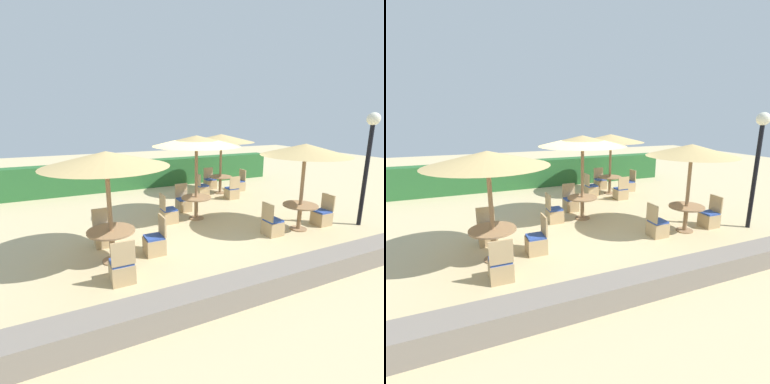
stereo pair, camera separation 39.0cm
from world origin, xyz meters
TOP-DOWN VIEW (x-y plane):
  - ground_plane at (0.00, 0.00)m, footprint 40.00×40.00m
  - hedge_row at (0.00, 5.63)m, footprint 13.00×0.70m
  - stone_border at (0.00, -3.72)m, footprint 10.00×0.56m
  - lamp_post at (4.38, -2.02)m, footprint 0.36×0.36m
  - parasol_front_right at (2.44, -1.52)m, footprint 2.45×2.45m
  - round_table_front_right at (2.44, -1.52)m, footprint 0.98×0.98m
  - patio_chair_front_right_east at (3.37, -1.52)m, footprint 0.46×0.46m
  - patio_chair_front_right_west at (1.46, -1.53)m, footprint 0.46×0.46m
  - parasol_back_right at (2.54, 3.17)m, footprint 2.73×2.73m
  - round_table_back_right at (2.54, 3.17)m, footprint 0.98×0.98m
  - patio_chair_back_right_east at (3.52, 3.21)m, footprint 0.46×0.46m
  - patio_chair_back_right_south at (2.51, 2.18)m, footprint 0.46×0.46m
  - patio_chair_back_right_west at (1.64, 3.12)m, footprint 0.46×0.46m
  - patio_chair_back_right_north at (2.56, 4.09)m, footprint 0.46×0.46m
  - parasol_center at (0.15, 0.61)m, footprint 2.71×2.71m
  - round_table_center at (0.15, 0.61)m, footprint 0.95×0.95m
  - patio_chair_center_north at (0.12, 1.55)m, footprint 0.46×0.46m
  - patio_chair_center_west at (-0.79, 0.63)m, footprint 0.46×0.46m
  - parasol_front_left at (-2.85, -1.24)m, footprint 2.68×2.68m
  - round_table_front_left at (-2.85, -1.24)m, footprint 1.06×1.06m
  - patio_chair_front_left_east at (-1.86, -1.27)m, footprint 0.46×0.46m
  - patio_chair_front_left_north at (-2.89, -0.24)m, footprint 0.46×0.46m
  - patio_chair_front_left_south at (-2.85, -2.20)m, footprint 0.46×0.46m

SIDE VIEW (x-z plane):
  - ground_plane at x=0.00m, z-range 0.00..0.00m
  - stone_border at x=0.00m, z-range 0.00..0.44m
  - patio_chair_front_right_east at x=3.37m, z-range -0.20..0.73m
  - patio_chair_front_right_west at x=1.46m, z-range -0.20..0.73m
  - patio_chair_back_right_east at x=3.52m, z-range -0.20..0.73m
  - patio_chair_back_right_south at x=2.51m, z-range -0.20..0.73m
  - patio_chair_back_right_west at x=1.64m, z-range -0.20..0.73m
  - patio_chair_back_right_north at x=2.56m, z-range -0.20..0.73m
  - patio_chair_center_north at x=0.12m, z-range -0.20..0.73m
  - patio_chair_center_west at x=-0.79m, z-range -0.20..0.73m
  - patio_chair_front_left_east at x=-1.86m, z-range -0.20..0.73m
  - patio_chair_front_left_north at x=-2.89m, z-range -0.20..0.73m
  - patio_chair_front_left_south at x=-2.85m, z-range -0.20..0.73m
  - round_table_center at x=0.15m, z-range 0.18..0.90m
  - round_table_back_right at x=2.54m, z-range 0.19..0.92m
  - round_table_front_right at x=2.44m, z-range 0.20..0.95m
  - round_table_front_left at x=-2.85m, z-range 0.21..0.97m
  - hedge_row at x=0.00m, z-range 0.00..1.26m
  - parasol_front_right at x=2.44m, z-range 1.07..3.55m
  - parasol_back_right at x=2.54m, z-range 1.08..3.58m
  - parasol_front_left at x=-2.85m, z-range 1.08..3.58m
  - lamp_post at x=4.38m, z-range 0.69..4.01m
  - parasol_center at x=0.15m, z-range 1.15..3.80m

